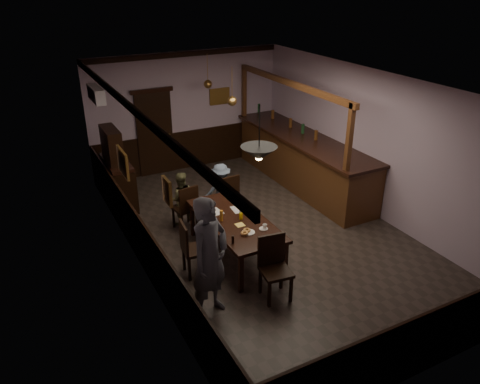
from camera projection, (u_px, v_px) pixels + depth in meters
room at (267, 164)px, 8.65m from camera, size 5.01×8.01×3.01m
dining_table at (235, 222)px, 8.33m from camera, size 1.00×2.20×0.75m
chair_far_left at (186, 206)px, 9.23m from camera, size 0.48×0.48×0.97m
chair_far_right at (227, 196)px, 9.59m from camera, size 0.47×0.47×1.03m
chair_near at (274, 264)px, 7.33m from camera, size 0.51×0.51×1.05m
chair_side at (191, 246)px, 7.85m from camera, size 0.48×0.48×1.00m
person_standing at (210, 259)px, 6.77m from camera, size 0.84×0.74×1.94m
person_seated_left at (181, 199)px, 9.43m from camera, size 0.63×0.53×1.14m
person_seated_right at (221, 190)px, 9.81m from camera, size 0.78×0.50×1.15m
newspaper_left at (211, 213)px, 8.48m from camera, size 0.46×0.36×0.01m
newspaper_right at (243, 208)px, 8.66m from camera, size 0.45×0.34×0.01m
napkin at (240, 225)px, 8.10m from camera, size 0.15×0.15×0.00m
saucer at (264, 229)px, 7.98m from camera, size 0.15×0.15×0.01m
coffee_cup at (265, 226)px, 7.96m from camera, size 0.08×0.08×0.07m
pastry_plate at (248, 232)px, 7.86m from camera, size 0.22×0.22×0.01m
pastry_ring_a at (245, 233)px, 7.78m from camera, size 0.13×0.13×0.04m
pastry_ring_b at (247, 230)px, 7.87m from camera, size 0.13×0.13×0.04m
soda_can at (241, 216)px, 8.27m from camera, size 0.07×0.07×0.12m
beer_glass at (221, 216)px, 8.20m from camera, size 0.06×0.06×0.20m
water_glass at (241, 213)px, 8.36m from camera, size 0.06×0.06×0.15m
pepper_mill at (233, 240)px, 7.53m from camera, size 0.04×0.04×0.14m
sideboard at (117, 175)px, 10.19m from camera, size 0.48×1.34×1.77m
bar_counter at (302, 160)px, 11.18m from camera, size 1.06×4.58×2.56m
door_back at (155, 134)px, 11.63m from camera, size 0.90×0.06×2.10m
ac_unit at (96, 94)px, 9.57m from camera, size 0.20×0.85×0.30m
picture_left_small at (167, 191)px, 6.06m from camera, size 0.04×0.28×0.36m
picture_left_large at (123, 163)px, 8.18m from camera, size 0.04×0.62×0.48m
picture_back at (220, 96)px, 12.07m from camera, size 0.55×0.04×0.42m
pendant_iron at (259, 153)px, 7.02m from camera, size 0.56×0.56×0.85m
pendant_brass_mid at (232, 101)px, 9.65m from camera, size 0.20×0.20×0.81m
pendant_brass_far at (208, 84)px, 11.09m from camera, size 0.20×0.20×0.81m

